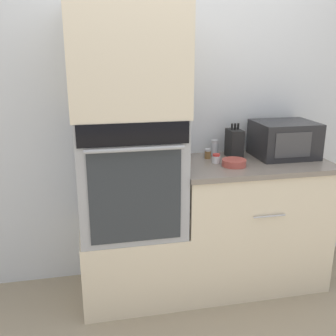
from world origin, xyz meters
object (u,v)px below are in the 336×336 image
(microwave, at_px, (284,139))
(condiment_jar_far, at_px, (208,154))
(wall_oven, at_px, (130,173))
(condiment_jar_mid, at_px, (214,148))
(bowl, at_px, (234,163))
(knife_block, at_px, (234,143))
(condiment_jar_near, at_px, (216,159))

(microwave, xyz_separation_m, condiment_jar_far, (-0.56, 0.06, -0.09))
(wall_oven, xyz_separation_m, condiment_jar_far, (0.58, 0.14, 0.06))
(wall_oven, xyz_separation_m, condiment_jar_mid, (0.66, 0.23, 0.09))
(microwave, bearing_deg, condiment_jar_far, 173.95)
(condiment_jar_mid, distance_m, condiment_jar_far, 0.12)
(bowl, height_order, condiment_jar_mid, condiment_jar_mid)
(condiment_jar_mid, height_order, condiment_jar_far, condiment_jar_mid)
(knife_block, height_order, bowl, knife_block)
(bowl, height_order, condiment_jar_near, condiment_jar_near)
(microwave, xyz_separation_m, condiment_jar_near, (-0.54, -0.06, -0.10))
(condiment_jar_mid, relative_size, condiment_jar_far, 1.61)
(bowl, bearing_deg, condiment_jar_mid, 96.89)
(knife_block, relative_size, condiment_jar_near, 3.90)
(wall_oven, bearing_deg, knife_block, 10.08)
(condiment_jar_mid, xyz_separation_m, condiment_jar_far, (-0.08, -0.09, -0.02))
(condiment_jar_mid, bearing_deg, microwave, -16.85)
(wall_oven, relative_size, condiment_jar_near, 12.21)
(bowl, relative_size, condiment_jar_far, 2.34)
(microwave, distance_m, knife_block, 0.37)
(bowl, height_order, condiment_jar_far, condiment_jar_far)
(wall_oven, xyz_separation_m, microwave, (1.14, 0.08, 0.16))
(wall_oven, distance_m, condiment_jar_far, 0.60)
(condiment_jar_mid, bearing_deg, condiment_jar_near, -104.93)
(knife_block, xyz_separation_m, condiment_jar_far, (-0.20, 0.00, -0.07))
(wall_oven, bearing_deg, condiment_jar_far, 13.56)
(knife_block, bearing_deg, bowl, -110.59)
(condiment_jar_mid, bearing_deg, bowl, -83.11)
(condiment_jar_near, bearing_deg, knife_block, 34.82)
(microwave, height_order, bowl, microwave)
(microwave, bearing_deg, knife_block, 170.94)
(wall_oven, relative_size, condiment_jar_far, 11.07)
(knife_block, distance_m, condiment_jar_mid, 0.16)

